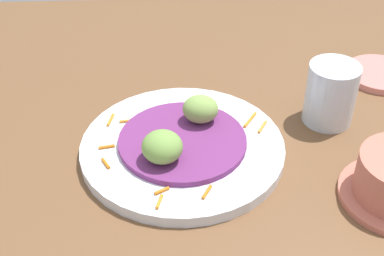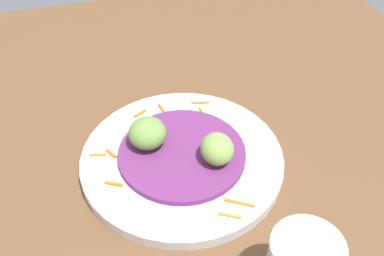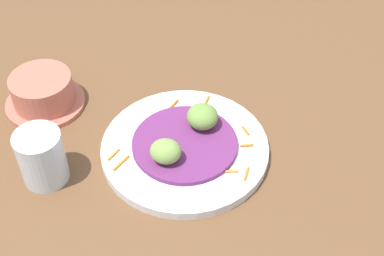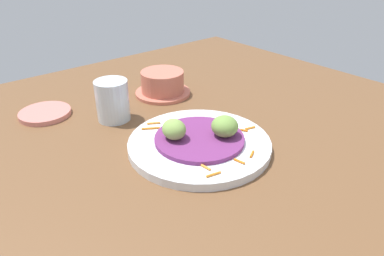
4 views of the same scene
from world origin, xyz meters
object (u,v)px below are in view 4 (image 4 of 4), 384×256
Objects in this scene: main_plate at (199,144)px; guac_scoop_left at (174,129)px; side_plate_small at (45,113)px; guac_scoop_center at (225,126)px; water_glass at (112,100)px; terracotta_bowl at (163,84)px.

main_plate is 5.83cm from guac_scoop_left.
main_plate is 36.78cm from side_plate_small.
guac_scoop_center is (2.59, 3.92, 3.52)cm from main_plate.
guac_scoop_center is at bearing 56.62° from main_plate.
main_plate is at bearing 28.26° from side_plate_small.
guac_scoop_left reaches higher than main_plate.
main_plate is 3.04× the size of water_glass.
main_plate is 5.56× the size of guac_scoop_left.
water_glass reaches higher than guac_scoop_center.
terracotta_bowl is at bearing 75.33° from side_plate_small.
water_glass is at bearing -172.21° from guac_scoop_left.
side_plate_small is at bearing -104.67° from terracotta_bowl.
terracotta_bowl is 16.86cm from water_glass.
guac_scoop_center is at bearing -11.85° from terracotta_bowl.
water_glass is at bearing -156.21° from guac_scoop_center.
water_glass is (-20.91, -6.43, 3.64)cm from main_plate.
guac_scoop_center reaches higher than main_plate.
main_plate is at bearing -123.38° from guac_scoop_center.
terracotta_bowl is (7.12, 27.19, 2.26)cm from side_plate_small.
guac_scoop_center is at bearing 23.79° from water_glass.
guac_scoop_left is 0.43× the size of side_plate_small.
main_plate is at bearing 17.10° from water_glass.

